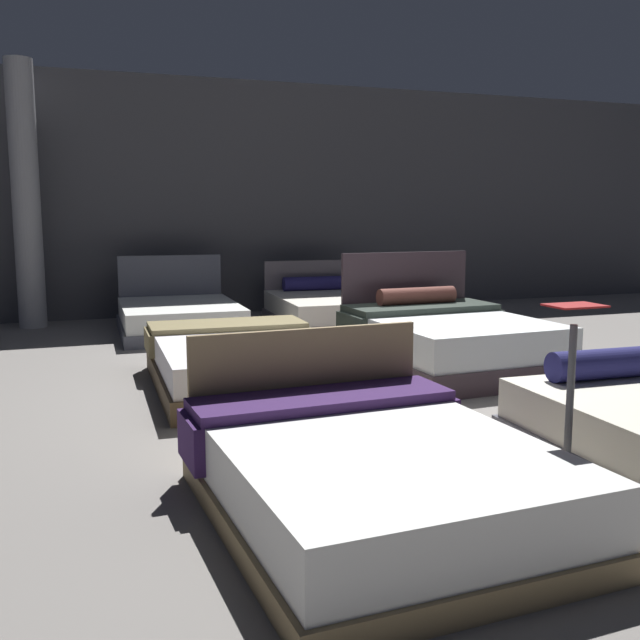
{
  "coord_description": "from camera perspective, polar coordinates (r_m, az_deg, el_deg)",
  "views": [
    {
      "loc": [
        -2.49,
        -5.84,
        1.55
      ],
      "look_at": [
        -0.17,
        0.6,
        0.52
      ],
      "focal_mm": 40.46,
      "sensor_mm": 36.0,
      "label": 1
    }
  ],
  "objects": [
    {
      "name": "ground_plane",
      "position": [
        6.54,
        3.19,
        -5.23
      ],
      "size": [
        18.0,
        18.0,
        0.02
      ],
      "primitive_type": "cube",
      "color": "gray"
    },
    {
      "name": "showroom_back_wall",
      "position": [
        11.17,
        -7.03,
        9.54
      ],
      "size": [
        18.0,
        0.06,
        3.5
      ],
      "primitive_type": "cube",
      "color": "#47474C",
      "rests_on": "ground_plane"
    },
    {
      "name": "bed_0",
      "position": [
        3.77,
        4.1,
        -12.05
      ],
      "size": [
        1.68,
        2.06,
        0.84
      ],
      "rotation": [
        0.0,
        0.0,
        0.04
      ],
      "color": "#8C754E",
      "rests_on": "ground_plane"
    },
    {
      "name": "bed_2",
      "position": [
        6.49,
        -6.17,
        -3.33
      ],
      "size": [
        1.61,
        2.21,
        0.47
      ],
      "rotation": [
        0.0,
        0.0,
        -0.04
      ],
      "color": "brown",
      "rests_on": "ground_plane"
    },
    {
      "name": "bed_3",
      "position": [
        7.21,
        10.06,
        -1.64
      ],
      "size": [
        1.71,
        2.0,
        1.12
      ],
      "rotation": [
        0.0,
        0.0,
        0.04
      ],
      "color": "#33262D",
      "rests_on": "ground_plane"
    },
    {
      "name": "bed_4",
      "position": [
        9.42,
        -11.05,
        0.21
      ],
      "size": [
        1.55,
        1.97,
        0.95
      ],
      "rotation": [
        0.0,
        0.0,
        -0.03
      ],
      "color": "#4C4F5D",
      "rests_on": "ground_plane"
    },
    {
      "name": "bed_5",
      "position": [
        9.88,
        1.14,
        0.85
      ],
      "size": [
        1.73,
        2.06,
        0.84
      ],
      "rotation": [
        0.0,
        0.0,
        -0.05
      ],
      "color": "#575159",
      "rests_on": "ground_plane"
    },
    {
      "name": "price_sign",
      "position": [
        4.08,
        19.06,
        -8.03
      ],
      "size": [
        0.28,
        0.24,
        1.07
      ],
      "color": "#3F3F44",
      "rests_on": "ground_plane"
    },
    {
      "name": "support_pillar",
      "position": [
        10.38,
        -22.24,
        9.05
      ],
      "size": [
        0.36,
        0.36,
        3.5
      ],
      "primitive_type": "cylinder",
      "color": "#99999E",
      "rests_on": "ground_plane"
    }
  ]
}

